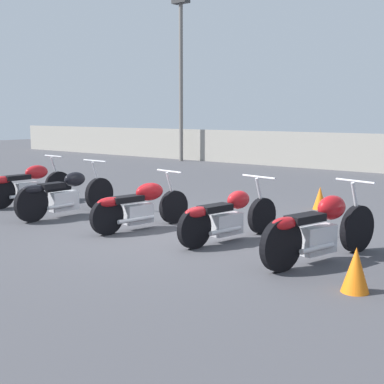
# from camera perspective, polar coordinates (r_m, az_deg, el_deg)

# --- Properties ---
(ground_plane) EXTENTS (60.00, 60.00, 0.00)m
(ground_plane) POSITION_cam_1_polar(r_m,az_deg,el_deg) (8.81, -1.24, -4.41)
(ground_plane) COLOR #424247
(light_pole_left) EXTENTS (0.70, 0.35, 6.47)m
(light_pole_left) POSITION_cam_1_polar(r_m,az_deg,el_deg) (22.14, -1.19, 13.42)
(light_pole_left) COLOR slate
(light_pole_left) RESTS_ON ground_plane
(motorcycle_slot_0) EXTENTS (0.63, 2.08, 1.03)m
(motorcycle_slot_0) POSITION_cam_1_polar(r_m,az_deg,el_deg) (12.00, -17.04, 0.78)
(motorcycle_slot_0) COLOR black
(motorcycle_slot_0) RESTS_ON ground_plane
(motorcycle_slot_1) EXTENTS (0.67, 2.24, 1.03)m
(motorcycle_slot_1) POSITION_cam_1_polar(r_m,az_deg,el_deg) (10.46, -13.40, -0.24)
(motorcycle_slot_1) COLOR black
(motorcycle_slot_1) RESTS_ON ground_plane
(motorcycle_slot_2) EXTENTS (0.67, 1.98, 0.96)m
(motorcycle_slot_2) POSITION_cam_1_polar(r_m,az_deg,el_deg) (9.08, -5.57, -1.41)
(motorcycle_slot_2) COLOR black
(motorcycle_slot_2) RESTS_ON ground_plane
(motorcycle_slot_3) EXTENTS (0.69, 2.06, 0.96)m
(motorcycle_slot_3) POSITION_cam_1_polar(r_m,az_deg,el_deg) (8.20, 3.82, -2.58)
(motorcycle_slot_3) COLOR black
(motorcycle_slot_3) RESTS_ON ground_plane
(motorcycle_slot_4) EXTENTS (0.78, 2.19, 1.04)m
(motorcycle_slot_4) POSITION_cam_1_polar(r_m,az_deg,el_deg) (7.25, 13.50, -3.82)
(motorcycle_slot_4) COLOR black
(motorcycle_slot_4) RESTS_ON ground_plane
(traffic_cone_near) EXTENTS (0.28, 0.28, 0.47)m
(traffic_cone_near) POSITION_cam_1_polar(r_m,az_deg,el_deg) (11.25, 13.48, -0.62)
(traffic_cone_near) COLOR orange
(traffic_cone_near) RESTS_ON ground_plane
(traffic_cone_far) EXTENTS (0.31, 0.31, 0.51)m
(traffic_cone_far) POSITION_cam_1_polar(r_m,az_deg,el_deg) (6.18, 17.06, -7.93)
(traffic_cone_far) COLOR orange
(traffic_cone_far) RESTS_ON ground_plane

